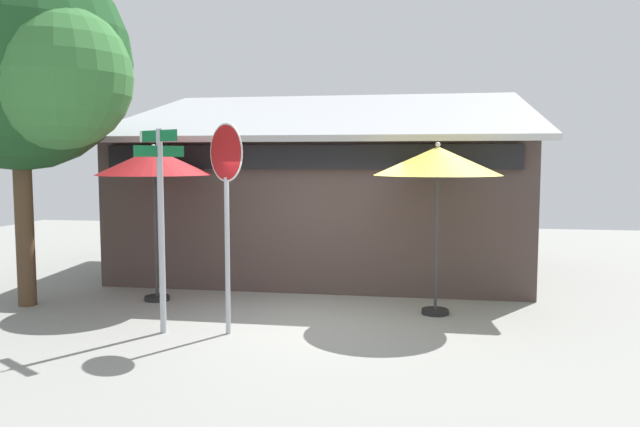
# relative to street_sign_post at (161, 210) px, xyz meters

# --- Properties ---
(ground_plane) EXTENTS (28.00, 28.00, 0.10)m
(ground_plane) POSITION_rel_street_sign_post_xyz_m (2.15, 0.87, -1.86)
(ground_plane) COLOR gray
(cafe_building) EXTENTS (8.82, 5.69, 4.22)m
(cafe_building) POSITION_rel_street_sign_post_xyz_m (1.59, 5.41, -0.25)
(cafe_building) COLOR #473833
(cafe_building) RESTS_ON ground
(street_sign_post) EXTENTS (0.77, 0.72, 2.97)m
(street_sign_post) POSITION_rel_street_sign_post_xyz_m (0.00, 0.00, 0.00)
(street_sign_post) COLOR #A8AAB2
(street_sign_post) RESTS_ON ground
(stop_sign) EXTENTS (0.65, 0.54, 3.05)m
(stop_sign) POSITION_rel_street_sign_post_xyz_m (0.96, 0.10, 0.34)
(stop_sign) COLOR #A8AAB2
(stop_sign) RESTS_ON ground
(patio_umbrella_crimson_left) EXTENTS (2.03, 2.03, 2.80)m
(patio_umbrella_crimson_left) POSITION_rel_street_sign_post_xyz_m (-0.97, 1.92, 0.66)
(patio_umbrella_crimson_left) COLOR black
(patio_umbrella_crimson_left) RESTS_ON ground
(patio_umbrella_mustard_center) EXTENTS (2.06, 2.06, 2.81)m
(patio_umbrella_mustard_center) POSITION_rel_street_sign_post_xyz_m (3.95, 1.76, 0.67)
(patio_umbrella_mustard_center) COLOR black
(patio_umbrella_mustard_center) RESTS_ON ground
(shade_tree) EXTENTS (4.07, 3.76, 6.09)m
(shade_tree) POSITION_rel_street_sign_post_xyz_m (-2.84, 1.12, 2.32)
(shade_tree) COLOR brown
(shade_tree) RESTS_ON ground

